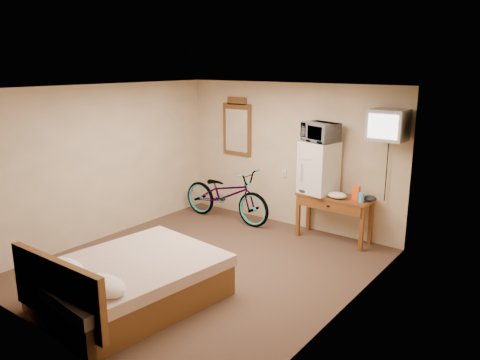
{
  "coord_description": "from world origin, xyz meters",
  "views": [
    {
      "loc": [
        4.1,
        -4.65,
        2.82
      ],
      "look_at": [
        0.1,
        0.72,
        1.14
      ],
      "focal_mm": 35.0,
      "sensor_mm": 36.0,
      "label": 1
    }
  ],
  "objects_px": {
    "desk": "(333,204)",
    "wall_mirror": "(237,127)",
    "microwave": "(320,132)",
    "blue_cup": "(361,197)",
    "crt_television": "(388,125)",
    "bicycle": "(226,194)",
    "bed": "(126,282)",
    "mini_fridge": "(319,168)"
  },
  "relations": [
    {
      "from": "desk",
      "to": "crt_television",
      "type": "distance_m",
      "value": 1.55
    },
    {
      "from": "mini_fridge",
      "to": "bicycle",
      "type": "relative_size",
      "value": 0.45
    },
    {
      "from": "wall_mirror",
      "to": "crt_television",
      "type": "bearing_deg",
      "value": -4.93
    },
    {
      "from": "desk",
      "to": "bicycle",
      "type": "xyz_separation_m",
      "value": [
        -2.02,
        -0.22,
        -0.13
      ]
    },
    {
      "from": "desk",
      "to": "crt_television",
      "type": "relative_size",
      "value": 2.02
    },
    {
      "from": "mini_fridge",
      "to": "crt_television",
      "type": "bearing_deg",
      "value": -0.94
    },
    {
      "from": "microwave",
      "to": "wall_mirror",
      "type": "xyz_separation_m",
      "value": [
        -1.83,
        0.23,
        -0.09
      ]
    },
    {
      "from": "blue_cup",
      "to": "bed",
      "type": "height_order",
      "value": "bed"
    },
    {
      "from": "crt_television",
      "to": "bed",
      "type": "bearing_deg",
      "value": -118.22
    },
    {
      "from": "crt_television",
      "to": "wall_mirror",
      "type": "height_order",
      "value": "wall_mirror"
    },
    {
      "from": "desk",
      "to": "mini_fridge",
      "type": "height_order",
      "value": "mini_fridge"
    },
    {
      "from": "desk",
      "to": "wall_mirror",
      "type": "xyz_separation_m",
      "value": [
        -2.14,
        0.27,
        1.04
      ]
    },
    {
      "from": "desk",
      "to": "blue_cup",
      "type": "height_order",
      "value": "blue_cup"
    },
    {
      "from": "microwave",
      "to": "crt_television",
      "type": "xyz_separation_m",
      "value": [
        1.09,
        -0.02,
        0.2
      ]
    },
    {
      "from": "wall_mirror",
      "to": "mini_fridge",
      "type": "bearing_deg",
      "value": -7.27
    },
    {
      "from": "desk",
      "to": "bed",
      "type": "distance_m",
      "value": 3.55
    },
    {
      "from": "desk",
      "to": "crt_television",
      "type": "xyz_separation_m",
      "value": [
        0.78,
        0.02,
        1.33
      ]
    },
    {
      "from": "microwave",
      "to": "blue_cup",
      "type": "distance_m",
      "value": 1.21
    },
    {
      "from": "crt_television",
      "to": "bicycle",
      "type": "xyz_separation_m",
      "value": [
        -2.8,
        -0.24,
        -1.46
      ]
    },
    {
      "from": "mini_fridge",
      "to": "bed",
      "type": "relative_size",
      "value": 0.38
    },
    {
      "from": "crt_television",
      "to": "blue_cup",
      "type": "bearing_deg",
      "value": -168.07
    },
    {
      "from": "blue_cup",
      "to": "wall_mirror",
      "type": "relative_size",
      "value": 0.14
    },
    {
      "from": "desk",
      "to": "mini_fridge",
      "type": "xyz_separation_m",
      "value": [
        -0.3,
        0.03,
        0.56
      ]
    },
    {
      "from": "mini_fridge",
      "to": "blue_cup",
      "type": "bearing_deg",
      "value": -5.99
    },
    {
      "from": "wall_mirror",
      "to": "bicycle",
      "type": "distance_m",
      "value": 1.27
    },
    {
      "from": "mini_fridge",
      "to": "blue_cup",
      "type": "height_order",
      "value": "mini_fridge"
    },
    {
      "from": "mini_fridge",
      "to": "bicycle",
      "type": "distance_m",
      "value": 1.86
    },
    {
      "from": "mini_fridge",
      "to": "desk",
      "type": "bearing_deg",
      "value": -6.56
    },
    {
      "from": "crt_television",
      "to": "bed",
      "type": "xyz_separation_m",
      "value": [
        -1.82,
        -3.39,
        -1.65
      ]
    },
    {
      "from": "bicycle",
      "to": "blue_cup",
      "type": "bearing_deg",
      "value": -86.49
    },
    {
      "from": "desk",
      "to": "mini_fridge",
      "type": "distance_m",
      "value": 0.63
    },
    {
      "from": "microwave",
      "to": "bed",
      "type": "relative_size",
      "value": 0.25
    },
    {
      "from": "desk",
      "to": "microwave",
      "type": "height_order",
      "value": "microwave"
    },
    {
      "from": "bicycle",
      "to": "bed",
      "type": "distance_m",
      "value": 3.31
    },
    {
      "from": "blue_cup",
      "to": "bicycle",
      "type": "bearing_deg",
      "value": -176.0
    },
    {
      "from": "desk",
      "to": "wall_mirror",
      "type": "distance_m",
      "value": 2.39
    },
    {
      "from": "blue_cup",
      "to": "crt_television",
      "type": "bearing_deg",
      "value": 11.93
    },
    {
      "from": "microwave",
      "to": "wall_mirror",
      "type": "height_order",
      "value": "wall_mirror"
    },
    {
      "from": "microwave",
      "to": "bed",
      "type": "bearing_deg",
      "value": -83.21
    },
    {
      "from": "blue_cup",
      "to": "desk",
      "type": "bearing_deg",
      "value": 174.37
    },
    {
      "from": "crt_television",
      "to": "bicycle",
      "type": "relative_size",
      "value": 0.32
    },
    {
      "from": "blue_cup",
      "to": "wall_mirror",
      "type": "height_order",
      "value": "wall_mirror"
    }
  ]
}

